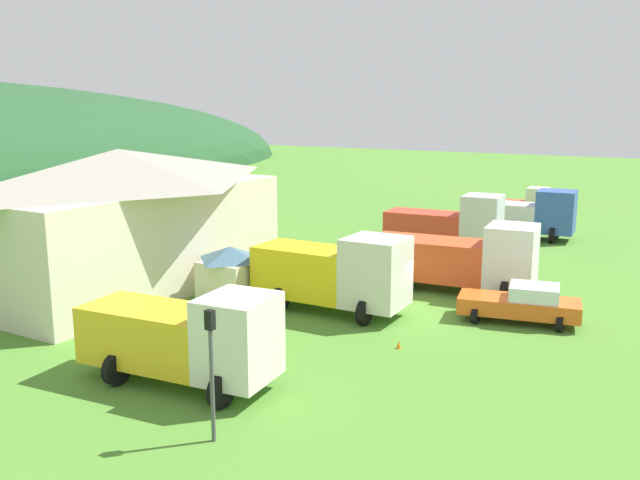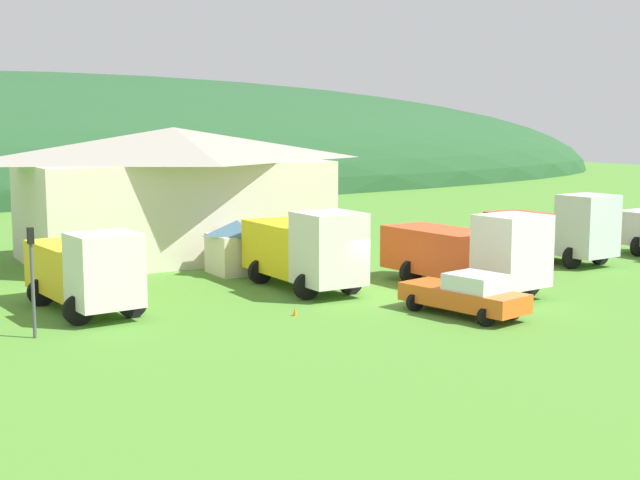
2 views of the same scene
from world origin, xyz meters
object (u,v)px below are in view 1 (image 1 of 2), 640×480
(box_truck_blue, at_px, (529,214))
(traffic_cone_mid_row, at_px, (388,266))
(tow_truck_silver, at_px, (451,223))
(light_truck_cream, at_px, (520,204))
(depot_building, at_px, (121,216))
(heavy_rig_striped, at_px, (187,336))
(traffic_cone_near_pickup, at_px, (399,348))
(service_pickup_orange, at_px, (522,303))
(traffic_light_west, at_px, (211,361))
(flatbed_truck_yellow, at_px, (337,272))
(heavy_rig_white, at_px, (461,257))
(play_shed_cream, at_px, (231,272))

(box_truck_blue, bearing_deg, traffic_cone_mid_row, -115.70)
(tow_truck_silver, xyz_separation_m, light_truck_cream, (14.72, -0.52, -0.57))
(light_truck_cream, bearing_deg, depot_building, -113.90)
(heavy_rig_striped, bearing_deg, traffic_cone_near_pickup, 49.38)
(depot_building, distance_m, service_pickup_orange, 19.77)
(tow_truck_silver, relative_size, traffic_light_west, 1.96)
(box_truck_blue, xyz_separation_m, light_truck_cream, (8.26, 2.71, -0.53))
(flatbed_truck_yellow, height_order, heavy_rig_white, flatbed_truck_yellow)
(play_shed_cream, relative_size, traffic_light_west, 0.70)
(heavy_rig_striped, bearing_deg, service_pickup_orange, 51.72)
(traffic_light_west, bearing_deg, traffic_cone_near_pickup, -8.68)
(heavy_rig_striped, bearing_deg, play_shed_cream, 114.06)
(depot_building, bearing_deg, service_pickup_orange, -76.92)
(box_truck_blue, relative_size, traffic_cone_mid_row, 12.48)
(heavy_rig_striped, bearing_deg, tow_truck_silver, 83.84)
(heavy_rig_striped, bearing_deg, depot_building, 139.24)
(traffic_light_west, relative_size, traffic_cone_near_pickup, 5.94)
(flatbed_truck_yellow, relative_size, box_truck_blue, 0.99)
(traffic_cone_near_pickup, height_order, traffic_cone_mid_row, traffic_cone_near_pickup)
(flatbed_truck_yellow, height_order, tow_truck_silver, tow_truck_silver)
(heavy_rig_white, xyz_separation_m, box_truck_blue, (15.43, 0.55, -0.01))
(tow_truck_silver, bearing_deg, traffic_cone_near_pickup, -80.72)
(heavy_rig_white, relative_size, light_truck_cream, 1.49)
(flatbed_truck_yellow, distance_m, heavy_rig_white, 7.10)
(light_truck_cream, bearing_deg, flatbed_truck_yellow, -93.89)
(heavy_rig_white, bearing_deg, traffic_cone_near_pickup, -91.56)
(heavy_rig_striped, relative_size, box_truck_blue, 0.98)
(box_truck_blue, bearing_deg, depot_building, -126.92)
(heavy_rig_striped, bearing_deg, traffic_cone_mid_row, 88.53)
(tow_truck_silver, relative_size, traffic_cone_near_pickup, 11.62)
(flatbed_truck_yellow, xyz_separation_m, traffic_cone_mid_row, (9.05, 1.70, -1.85))
(traffic_cone_near_pickup, bearing_deg, light_truck_cream, 6.92)
(traffic_cone_near_pickup, bearing_deg, play_shed_cream, 78.34)
(heavy_rig_striped, xyz_separation_m, box_truck_blue, (31.07, -3.38, 0.05))
(flatbed_truck_yellow, bearing_deg, heavy_rig_striped, -93.04)
(service_pickup_orange, bearing_deg, heavy_rig_white, 127.25)
(service_pickup_orange, height_order, traffic_cone_near_pickup, service_pickup_orange)
(heavy_rig_white, relative_size, traffic_light_west, 2.18)
(heavy_rig_striped, relative_size, traffic_cone_near_pickup, 11.00)
(depot_building, height_order, light_truck_cream, depot_building)
(service_pickup_orange, relative_size, traffic_cone_mid_row, 9.24)
(traffic_light_west, height_order, traffic_cone_near_pickup, traffic_light_west)
(depot_building, bearing_deg, traffic_cone_mid_row, -42.50)
(service_pickup_orange, bearing_deg, light_truck_cream, 92.82)
(heavy_rig_striped, xyz_separation_m, light_truck_cream, (39.33, -0.67, -0.49))
(flatbed_truck_yellow, relative_size, traffic_cone_mid_row, 12.30)
(service_pickup_orange, xyz_separation_m, traffic_cone_near_pickup, (-5.63, 3.19, -0.83))
(service_pickup_orange, xyz_separation_m, traffic_cone_mid_row, (6.30, 9.23, -0.83))
(box_truck_blue, relative_size, light_truck_cream, 1.29)
(heavy_rig_striped, distance_m, heavy_rig_white, 16.13)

